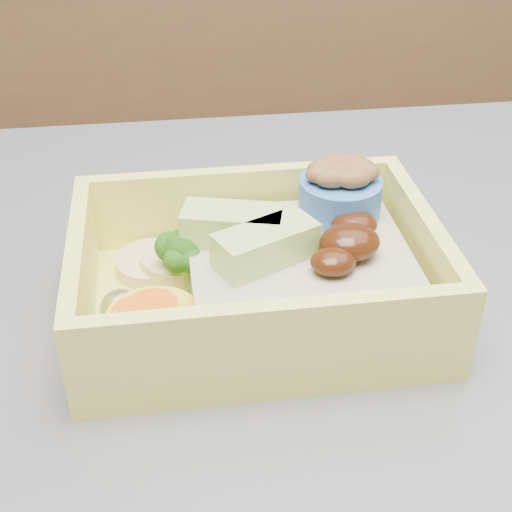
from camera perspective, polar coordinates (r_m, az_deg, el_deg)
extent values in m
cube|color=brown|center=(1.66, -4.62, 8.05)|extent=(3.20, 0.60, 0.90)
cube|color=#F4F165|center=(0.42, 0.00, -3.95)|extent=(0.20, 0.15, 0.01)
cube|color=#F4F165|center=(0.46, -1.21, 4.22)|extent=(0.20, 0.01, 0.05)
cube|color=#F4F165|center=(0.35, 1.61, -7.11)|extent=(0.20, 0.01, 0.05)
cube|color=#F4F165|center=(0.42, 13.10, 0.41)|extent=(0.01, 0.13, 0.05)
cube|color=#F4F165|center=(0.40, -13.83, -1.76)|extent=(0.01, 0.13, 0.05)
cube|color=gray|center=(0.41, 3.43, -1.42)|extent=(0.12, 0.11, 0.03)
ellipsoid|color=#341407|center=(0.39, 7.51, 1.11)|extent=(0.03, 0.03, 0.02)
ellipsoid|color=#341407|center=(0.41, 7.85, 2.50)|extent=(0.03, 0.02, 0.01)
ellipsoid|color=#341407|center=(0.38, 6.18, -0.45)|extent=(0.02, 0.02, 0.01)
cube|color=#B5E376|center=(0.39, 0.80, 0.87)|extent=(0.06, 0.05, 0.02)
cube|color=#B5E376|center=(0.40, -1.90, 2.44)|extent=(0.06, 0.04, 0.02)
cylinder|color=#7FAA5C|center=(0.42, -5.64, -1.64)|extent=(0.01, 0.01, 0.02)
sphere|color=#255D15|center=(0.41, -5.79, 0.66)|extent=(0.02, 0.02, 0.02)
sphere|color=#255D15|center=(0.41, -4.57, 0.85)|extent=(0.02, 0.02, 0.02)
sphere|color=#255D15|center=(0.41, -6.91, 0.75)|extent=(0.02, 0.02, 0.02)
sphere|color=#255D15|center=(0.40, -5.22, -0.31)|extent=(0.02, 0.02, 0.02)
sphere|color=#255D15|center=(0.40, -6.35, -0.31)|extent=(0.02, 0.02, 0.02)
sphere|color=#255D15|center=(0.42, -5.85, 1.04)|extent=(0.02, 0.02, 0.02)
cylinder|color=yellow|center=(0.38, -8.10, -5.94)|extent=(0.05, 0.05, 0.02)
cylinder|color=orange|center=(0.37, -8.28, -4.03)|extent=(0.03, 0.03, 0.00)
cylinder|color=orange|center=(0.37, -9.51, -4.61)|extent=(0.03, 0.03, 0.00)
cylinder|color=#D4B37A|center=(0.44, -8.26, -0.61)|extent=(0.05, 0.05, 0.01)
cylinder|color=#D4B37A|center=(0.43, -6.22, -0.34)|extent=(0.05, 0.05, 0.01)
ellipsoid|color=silver|center=(0.45, -3.73, 1.07)|extent=(0.02, 0.02, 0.02)
ellipsoid|color=silver|center=(0.40, -10.76, -4.12)|extent=(0.02, 0.02, 0.02)
cylinder|color=#3B70C9|center=(0.43, 6.74, 4.71)|extent=(0.05, 0.05, 0.02)
ellipsoid|color=brown|center=(0.42, 6.89, 6.71)|extent=(0.02, 0.01, 0.01)
ellipsoid|color=brown|center=(0.43, 8.06, 7.05)|extent=(0.02, 0.01, 0.01)
ellipsoid|color=brown|center=(0.43, 5.53, 6.99)|extent=(0.02, 0.01, 0.01)
ellipsoid|color=brown|center=(0.42, 7.79, 6.17)|extent=(0.02, 0.01, 0.01)
ellipsoid|color=brown|center=(0.42, 6.21, 6.23)|extent=(0.02, 0.01, 0.01)
ellipsoid|color=brown|center=(0.42, 8.48, 6.57)|extent=(0.02, 0.01, 0.01)
ellipsoid|color=brown|center=(0.43, 6.24, 7.38)|extent=(0.02, 0.01, 0.01)
ellipsoid|color=brown|center=(0.43, 7.58, 7.38)|extent=(0.02, 0.01, 0.01)
ellipsoid|color=brown|center=(0.42, 5.43, 6.55)|extent=(0.02, 0.01, 0.01)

